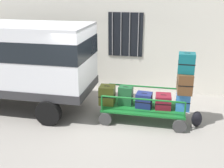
# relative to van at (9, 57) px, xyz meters

# --- Properties ---
(ground_plane) EXTENTS (40.00, 40.00, 0.00)m
(ground_plane) POSITION_rel_van_xyz_m (3.07, -0.23, -1.59)
(ground_plane) COLOR gray
(building_wall) EXTENTS (12.00, 0.38, 5.00)m
(building_wall) POSITION_rel_van_xyz_m (3.07, 2.42, 0.90)
(building_wall) COLOR silver
(building_wall) RESTS_ON ground
(van) EXTENTS (4.98, 2.00, 2.57)m
(van) POSITION_rel_van_xyz_m (0.00, 0.00, 0.00)
(van) COLOR silver
(van) RESTS_ON ground
(luggage_cart) EXTENTS (2.32, 1.15, 0.41)m
(luggage_cart) POSITION_rel_van_xyz_m (4.07, -0.11, -1.25)
(luggage_cart) COLOR #146023
(luggage_cart) RESTS_ON ground
(cart_railing) EXTENTS (2.21, 1.01, 0.44)m
(cart_railing) POSITION_rel_van_xyz_m (4.07, -0.11, -0.83)
(cart_railing) COLOR #146023
(cart_railing) RESTS_ON luggage_cart
(suitcase_left_bottom) EXTENTS (0.44, 0.42, 0.54)m
(suitcase_left_bottom) POSITION_rel_van_xyz_m (3.02, -0.12, -0.92)
(suitcase_left_bottom) COLOR #4C5119
(suitcase_left_bottom) RESTS_ON luggage_cart
(suitcase_midleft_bottom) EXTENTS (0.41, 0.29, 0.54)m
(suitcase_midleft_bottom) POSITION_rel_van_xyz_m (3.55, -0.07, -0.92)
(suitcase_midleft_bottom) COLOR #194C28
(suitcase_midleft_bottom) RESTS_ON luggage_cart
(suitcase_center_bottom) EXTENTS (0.46, 0.41, 0.41)m
(suitcase_center_bottom) POSITION_rel_van_xyz_m (4.07, -0.12, -0.99)
(suitcase_center_bottom) COLOR navy
(suitcase_center_bottom) RESTS_ON luggage_cart
(suitcase_midright_bottom) EXTENTS (0.45, 0.48, 0.38)m
(suitcase_midright_bottom) POSITION_rel_van_xyz_m (4.59, -0.07, -1.00)
(suitcase_midright_bottom) COLOR maroon
(suitcase_midright_bottom) RESTS_ON luggage_cart
(suitcase_right_bottom) EXTENTS (0.38, 0.26, 0.53)m
(suitcase_right_bottom) POSITION_rel_van_xyz_m (5.11, -0.13, -0.93)
(suitcase_right_bottom) COLOR #3372C6
(suitcase_right_bottom) RESTS_ON luggage_cart
(suitcase_right_middle) EXTENTS (0.41, 0.73, 0.54)m
(suitcase_right_middle) POSITION_rel_van_xyz_m (5.11, -0.07, -0.40)
(suitcase_right_middle) COLOR brown
(suitcase_right_middle) RESTS_ON suitcase_right_bottom
(suitcase_right_top) EXTENTS (0.43, 0.39, 0.52)m
(suitcase_right_top) POSITION_rel_van_xyz_m (5.11, -0.12, 0.13)
(suitcase_right_top) COLOR #0F5960
(suitcase_right_top) RESTS_ON suitcase_right_middle
(backpack) EXTENTS (0.27, 0.22, 0.44)m
(backpack) POSITION_rel_van_xyz_m (5.50, -0.21, -1.38)
(backpack) COLOR black
(backpack) RESTS_ON ground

